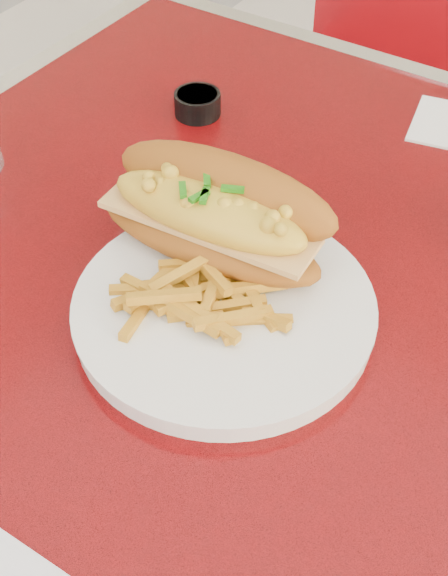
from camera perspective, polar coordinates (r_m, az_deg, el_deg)
The scene contains 6 objects.
diner_table at distance 0.90m, azimuth 11.52°, elevation -8.07°, with size 1.23×0.83×0.77m.
dinner_plate at distance 0.73m, azimuth 0.00°, elevation -1.60°, with size 0.37×0.37×0.02m.
mac_hoagie at distance 0.76m, azimuth -0.65°, elevation 5.40°, with size 0.24×0.13×0.10m.
fries_pile at distance 0.73m, azimuth -1.31°, elevation 0.91°, with size 0.12×0.11×0.04m, color gold, non-canonical shape.
fork at distance 0.75m, azimuth 5.35°, elevation 0.38°, with size 0.09×0.15×0.00m.
sauce_cup_left at distance 1.00m, azimuth -1.90°, elevation 13.03°, with size 0.07×0.07×0.03m.
Camera 1 is at (0.14, -0.54, 1.31)m, focal length 50.00 mm.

